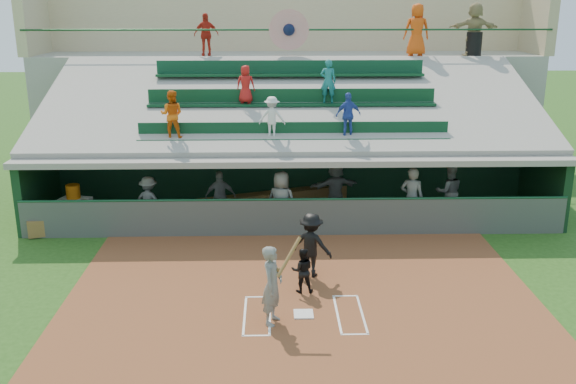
{
  "coord_description": "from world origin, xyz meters",
  "views": [
    {
      "loc": [
        -0.67,
        -12.76,
        6.71
      ],
      "look_at": [
        -0.25,
        3.5,
        1.8
      ],
      "focal_mm": 40.0,
      "sensor_mm": 36.0,
      "label": 1
    }
  ],
  "objects_px": {
    "home_plate": "(304,314)",
    "catcher": "(302,270)",
    "white_table": "(75,211)",
    "trash_bin": "(474,44)",
    "water_cooler": "(73,191)",
    "batter_at_plate": "(272,285)"
  },
  "relations": [
    {
      "from": "catcher",
      "to": "trash_bin",
      "type": "xyz_separation_m",
      "value": [
        7.11,
        11.11,
        4.48
      ]
    },
    {
      "from": "trash_bin",
      "to": "catcher",
      "type": "bearing_deg",
      "value": -122.6
    },
    {
      "from": "white_table",
      "to": "trash_bin",
      "type": "distance_m",
      "value": 15.87
    },
    {
      "from": "batter_at_plate",
      "to": "white_table",
      "type": "xyz_separation_m",
      "value": [
        -6.09,
        6.54,
        -0.47
      ]
    },
    {
      "from": "white_table",
      "to": "water_cooler",
      "type": "height_order",
      "value": "water_cooler"
    },
    {
      "from": "home_plate",
      "to": "trash_bin",
      "type": "xyz_separation_m",
      "value": [
        7.13,
        12.29,
        5.01
      ]
    },
    {
      "from": "home_plate",
      "to": "catcher",
      "type": "bearing_deg",
      "value": 88.82
    },
    {
      "from": "batter_at_plate",
      "to": "catcher",
      "type": "height_order",
      "value": "batter_at_plate"
    },
    {
      "from": "batter_at_plate",
      "to": "white_table",
      "type": "relative_size",
      "value": 2.18
    },
    {
      "from": "catcher",
      "to": "white_table",
      "type": "bearing_deg",
      "value": -37.56
    },
    {
      "from": "batter_at_plate",
      "to": "trash_bin",
      "type": "xyz_separation_m",
      "value": [
        7.81,
        12.62,
        4.14
      ]
    },
    {
      "from": "catcher",
      "to": "home_plate",
      "type": "bearing_deg",
      "value": 87.77
    },
    {
      "from": "batter_at_plate",
      "to": "water_cooler",
      "type": "distance_m",
      "value": 8.99
    },
    {
      "from": "batter_at_plate",
      "to": "water_cooler",
      "type": "relative_size",
      "value": 4.6
    },
    {
      "from": "batter_at_plate",
      "to": "white_table",
      "type": "distance_m",
      "value": 8.95
    },
    {
      "from": "water_cooler",
      "to": "catcher",
      "type": "bearing_deg",
      "value": -36.69
    },
    {
      "from": "catcher",
      "to": "white_table",
      "type": "height_order",
      "value": "catcher"
    },
    {
      "from": "home_plate",
      "to": "white_table",
      "type": "bearing_deg",
      "value": 137.51
    },
    {
      "from": "water_cooler",
      "to": "batter_at_plate",
      "type": "bearing_deg",
      "value": -47.14
    },
    {
      "from": "catcher",
      "to": "water_cooler",
      "type": "bearing_deg",
      "value": -37.74
    },
    {
      "from": "catcher",
      "to": "water_cooler",
      "type": "distance_m",
      "value": 8.52
    },
    {
      "from": "catcher",
      "to": "trash_bin",
      "type": "relative_size",
      "value": 1.22
    }
  ]
}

